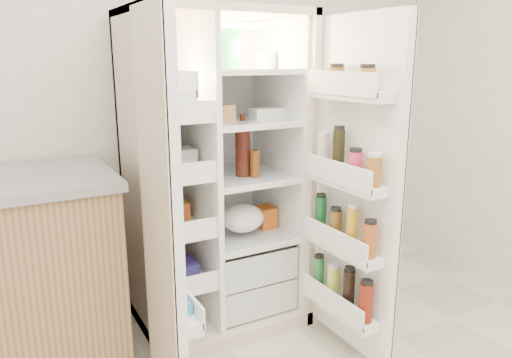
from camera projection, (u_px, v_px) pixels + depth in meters
wall_back at (174, 92)px, 2.95m from camera, size 4.00×0.02×2.70m
refrigerator at (215, 199)px, 2.86m from camera, size 0.92×0.70×1.80m
freezer_door at (162, 217)px, 2.07m from camera, size 0.15×0.40×1.72m
fridge_door at (355, 195)px, 2.45m from camera, size 0.17×0.58×1.72m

